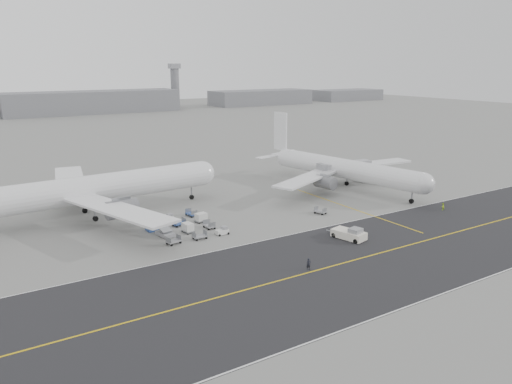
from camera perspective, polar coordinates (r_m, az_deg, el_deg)
ground at (r=92.19m, az=-0.94°, el=-5.41°), size 700.00×700.00×0.00m
taxiway at (r=81.42m, az=8.80°, el=-8.35°), size 220.00×59.00×0.03m
horizon_buildings at (r=343.88m, az=-19.68°, el=8.43°), size 520.00×28.00×28.00m
control_tower at (r=369.12m, az=-9.24°, el=11.97°), size 7.00×7.00×31.25m
airliner_a at (r=109.28m, az=-18.48°, el=0.28°), size 60.01×59.21×20.69m
airliner_b at (r=130.68m, az=9.70°, el=2.71°), size 50.48×51.46×17.89m
pushback_tug at (r=93.57m, az=10.65°, el=-4.74°), size 4.37×8.28×2.33m
jet_bridge at (r=134.25m, az=10.19°, el=2.67°), size 16.83×4.31×6.31m
gse_cluster at (r=98.73m, az=-8.29°, el=-4.19°), size 19.73×23.05×1.95m
stray_dolly at (r=108.27m, az=7.35°, el=-2.48°), size 2.14×2.79×1.52m
ground_crew_a at (r=79.14m, az=6.03°, el=-8.20°), size 0.82×0.69×1.92m
ground_crew_b at (r=117.27m, az=20.56°, el=-1.57°), size 0.82×0.67×1.59m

